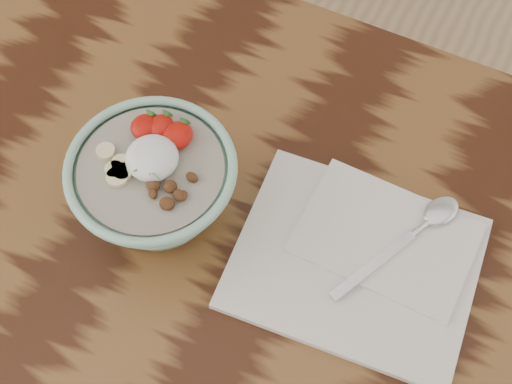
% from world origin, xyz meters
% --- Properties ---
extents(table, '(1.60, 0.90, 0.75)m').
position_xyz_m(table, '(0.00, 0.00, 0.66)').
color(table, '#371A0D').
rests_on(table, ground).
extents(breakfast_bowl, '(0.20, 0.20, 0.13)m').
position_xyz_m(breakfast_bowl, '(-0.15, 0.05, 0.82)').
color(breakfast_bowl, '#96CAB1').
rests_on(breakfast_bowl, table).
extents(napkin, '(0.30, 0.25, 0.02)m').
position_xyz_m(napkin, '(0.10, 0.10, 0.76)').
color(napkin, white).
rests_on(napkin, table).
extents(spoon, '(0.11, 0.19, 0.01)m').
position_xyz_m(spoon, '(0.15, 0.16, 0.77)').
color(spoon, silver).
rests_on(spoon, napkin).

